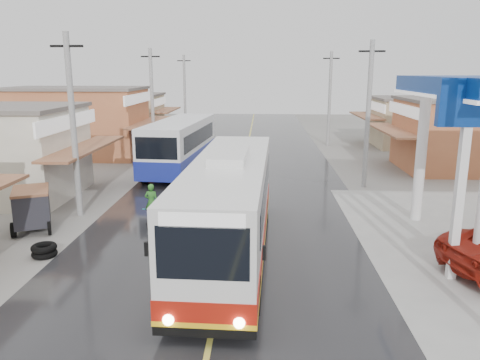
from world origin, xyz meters
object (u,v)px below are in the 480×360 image
at_px(tyre_stack, 44,250).
at_px(coach_bus, 230,206).
at_px(second_bus, 180,145).
at_px(cyclist, 153,213).
at_px(tricycle_near, 31,207).

bearing_deg(tyre_stack, coach_bus, 4.77).
bearing_deg(tyre_stack, second_bus, 80.59).
distance_m(coach_bus, cyclist, 4.56).
distance_m(second_bus, tricycle_near, 12.35).
bearing_deg(coach_bus, cyclist, 142.85).
xyz_separation_m(coach_bus, tricycle_near, (-8.28, 2.22, -0.80)).
relative_size(coach_bus, cyclist, 6.27).
height_order(second_bus, cyclist, second_bus).
bearing_deg(cyclist, second_bus, 95.73).
bearing_deg(coach_bus, tricycle_near, 167.08).
relative_size(cyclist, tyre_stack, 2.15).
height_order(cyclist, tricycle_near, cyclist).
height_order(tricycle_near, tyre_stack, tricycle_near).
height_order(cyclist, tyre_stack, cyclist).
height_order(second_bus, tyre_stack, second_bus).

